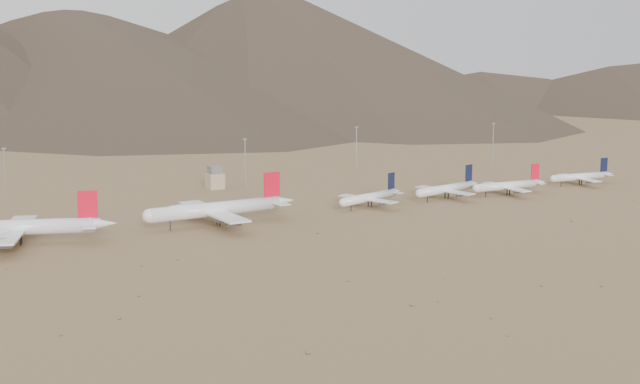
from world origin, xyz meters
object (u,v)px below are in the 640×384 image
narrowbody_b (447,189)px  control_tower (215,179)px  widebody_east (216,209)px  widebody_centre (18,227)px  narrowbody_a (370,197)px

narrowbody_b → control_tower: 119.77m
widebody_east → narrowbody_b: size_ratio=1.52×
control_tower → widebody_centre: bearing=-145.0°
widebody_east → control_tower: widebody_east is taller
narrowbody_b → widebody_east: bearing=169.2°
control_tower → narrowbody_b: bearing=-44.7°
widebody_centre → narrowbody_b: bearing=21.0°
widebody_centre → narrowbody_a: widebody_centre is taller
widebody_east → narrowbody_a: widebody_east is taller
control_tower → narrowbody_a: bearing=-64.1°
narrowbody_b → control_tower: size_ratio=3.77×
widebody_centre → narrowbody_b: widebody_centre is taller
narrowbody_b → control_tower: bearing=123.7°
narrowbody_a → widebody_east: bearing=164.7°
narrowbody_a → narrowbody_b: bearing=-17.6°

